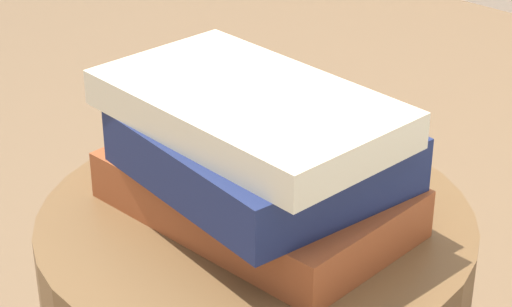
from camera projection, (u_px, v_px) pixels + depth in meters
The scene contains 3 objects.
book_rust at pixel (252, 194), 0.92m from camera, with size 0.29×0.17×0.05m, color #994723.
book_navy at pixel (264, 149), 0.90m from camera, with size 0.24×0.20×0.05m, color #19234C.
book_cream at pixel (249, 108), 0.87m from camera, with size 0.29×0.17×0.03m, color beige.
Camera 1 is at (0.56, -0.58, 0.96)m, focal length 66.79 mm.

